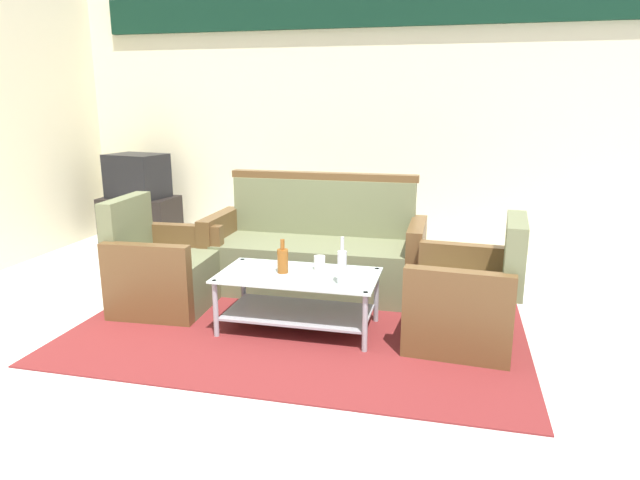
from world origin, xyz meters
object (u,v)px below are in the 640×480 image
(armchair_left, at_px, (163,272))
(armchair_right, at_px, (467,301))
(bottle_brown, at_px, (283,260))
(bottle_clear, at_px, (342,266))
(television, at_px, (137,176))
(coffee_table, at_px, (298,293))
(tv_stand, at_px, (141,220))
(cup, at_px, (320,263))
(couch, at_px, (316,254))

(armchair_left, bearing_deg, armchair_right, 83.93)
(bottle_brown, bearing_deg, armchair_right, 2.58)
(armchair_left, distance_m, bottle_clear, 1.54)
(armchair_right, height_order, bottle_clear, armchair_right)
(armchair_right, bearing_deg, bottle_clear, 108.93)
(armchair_left, distance_m, armchair_right, 2.28)
(armchair_right, bearing_deg, television, 65.98)
(coffee_table, height_order, tv_stand, tv_stand)
(tv_stand, xyz_separation_m, television, (0.00, 0.00, 0.50))
(armchair_right, relative_size, television, 1.26)
(bottle_brown, bearing_deg, cup, 28.65)
(bottle_clear, height_order, television, television)
(armchair_left, relative_size, television, 1.26)
(coffee_table, height_order, bottle_brown, bottle_brown)
(couch, height_order, tv_stand, couch)
(cup, bearing_deg, armchair_right, -3.94)
(bottle_brown, distance_m, tv_stand, 3.04)
(armchair_right, distance_m, television, 4.06)
(tv_stand, bearing_deg, bottle_brown, -40.82)
(coffee_table, height_order, bottle_clear, bottle_clear)
(bottle_brown, relative_size, bottle_clear, 0.75)
(coffee_table, bearing_deg, tv_stand, 140.41)
(couch, xyz_separation_m, cup, (0.21, -0.74, 0.14))
(couch, distance_m, bottle_brown, 0.89)
(coffee_table, xyz_separation_m, bottle_clear, (0.33, -0.14, 0.26))
(coffee_table, distance_m, cup, 0.26)
(television, bearing_deg, cup, 154.68)
(couch, height_order, television, television)
(bottle_clear, bearing_deg, tv_stand, 142.15)
(couch, xyz_separation_m, television, (-2.32, 1.12, 0.44))
(armchair_right, bearing_deg, bottle_brown, 97.11)
(bottle_clear, bearing_deg, television, 142.11)
(bottle_brown, distance_m, bottle_clear, 0.47)
(couch, bearing_deg, armchair_left, 32.84)
(television, bearing_deg, bottle_brown, 150.15)
(cup, bearing_deg, armchair_left, 177.43)
(tv_stand, bearing_deg, coffee_table, -39.59)
(bottle_clear, relative_size, cup, 3.17)
(armchair_left, xyz_separation_m, bottle_brown, (1.03, -0.18, 0.21))
(armchair_left, xyz_separation_m, armchair_right, (2.28, -0.13, 0.00))
(couch, bearing_deg, coffee_table, 95.87)
(bottle_brown, relative_size, television, 0.35)
(armchair_right, relative_size, bottle_brown, 3.56)
(couch, bearing_deg, television, -25.93)
(tv_stand, bearing_deg, cup, -36.29)
(bottle_brown, height_order, bottle_clear, bottle_clear)
(armchair_right, relative_size, tv_stand, 1.06)
(bottle_clear, bearing_deg, couch, 112.81)
(bottle_clear, xyz_separation_m, television, (-2.74, 2.13, 0.23))
(couch, height_order, coffee_table, couch)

